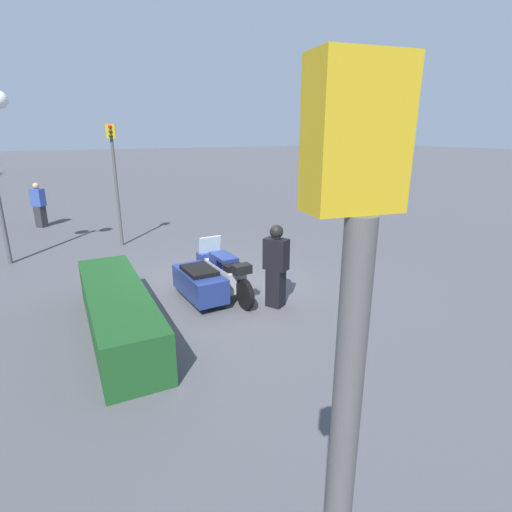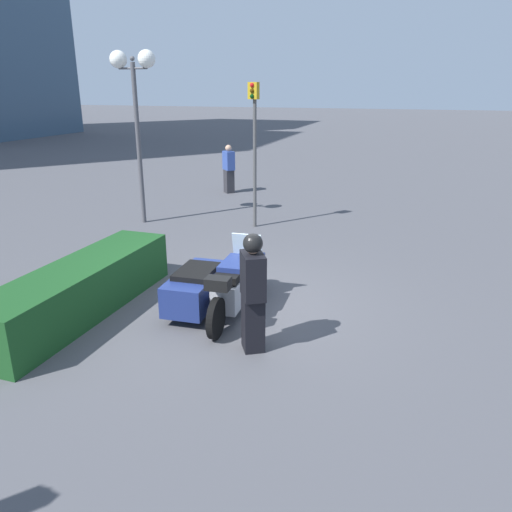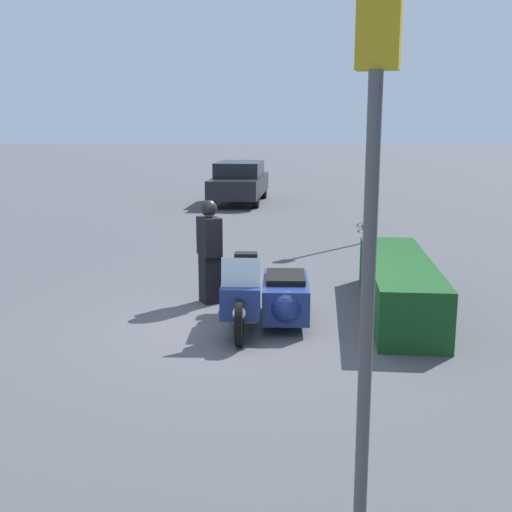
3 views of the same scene
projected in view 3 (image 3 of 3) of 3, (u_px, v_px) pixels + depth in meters
ground_plane at (245, 328)px, 9.36m from camera, size 160.00×160.00×0.00m
police_motorcycle at (267, 295)px, 9.46m from camera, size 2.55×1.24×1.15m
officer_rider at (209, 249)px, 10.55m from camera, size 0.55×0.48×1.71m
hedge_bush_curbside at (398, 285)px, 10.14m from camera, size 4.04×0.97×0.84m
traffic_light_near at (371, 214)px, 4.02m from camera, size 0.22×0.28×3.66m
traffic_light_far at (372, 146)px, 15.59m from camera, size 0.22×0.28×3.64m
parked_car_background at (239, 181)px, 23.87m from camera, size 4.74×1.79×1.52m
bicycle_parked at (371, 214)px, 18.54m from camera, size 1.79×0.09×0.78m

